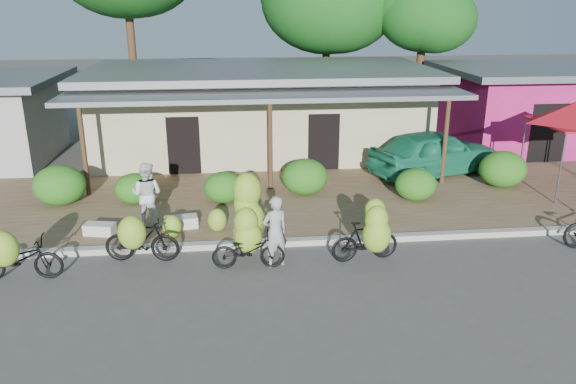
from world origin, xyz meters
name	(u,v)px	position (x,y,z in m)	size (l,w,h in m)	color
ground	(293,283)	(0.00, 0.00, 0.00)	(100.00, 100.00, 0.00)	#4C4947
sidewalk	(274,202)	(0.00, 5.00, 0.06)	(60.00, 6.00, 0.12)	olive
curb	(284,242)	(0.00, 2.00, 0.07)	(60.00, 0.25, 0.15)	#A8A399
shop_main	(261,110)	(0.00, 10.93, 1.72)	(13.00, 8.50, 3.35)	#C4BA94
shop_pink	(517,106)	(10.50, 10.99, 1.67)	(6.00, 6.00, 3.25)	#C11D7A
tree_near_right	(419,12)	(7.31, 14.61, 5.27)	(4.26, 4.07, 6.86)	#513620
hedge_0	(59,185)	(-6.20, 5.32, 0.70)	(1.49, 1.34, 1.16)	#1C5F15
hedge_1	(135,189)	(-4.05, 5.18, 0.57)	(1.16, 1.04, 0.90)	#1C5F15
hedge_2	(224,187)	(-1.46, 4.98, 0.58)	(1.18, 1.06, 0.92)	#1C5F15
hedge_3	(305,177)	(1.00, 5.48, 0.67)	(1.42, 1.28, 1.11)	#1C5F15
hedge_4	(416,185)	(4.20, 4.58, 0.60)	(1.23, 1.11, 0.96)	#1C5F15
hedge_5	(503,169)	(7.35, 5.53, 0.70)	(1.48, 1.34, 1.16)	#1C5F15
bike_far_left	(16,257)	(-5.87, 0.71, 0.58)	(1.85, 1.24, 1.41)	black
bike_left	(140,239)	(-3.37, 1.33, 0.62)	(1.78, 1.26, 1.38)	black
bike_center	(248,229)	(-0.90, 1.15, 0.84)	(1.67, 1.16, 2.09)	black
bike_right	(369,237)	(1.83, 0.75, 0.68)	(1.67, 1.25, 1.57)	black
loose_banana_a	(172,226)	(-2.76, 2.51, 0.42)	(0.47, 0.40, 0.59)	#7CB12C
loose_banana_b	(217,220)	(-1.64, 2.80, 0.43)	(0.49, 0.42, 0.61)	#7CB12C
loose_banana_c	(375,211)	(2.52, 2.86, 0.48)	(0.57, 0.49, 0.71)	#7CB12C
sack_near	(181,222)	(-2.59, 3.14, 0.27)	(0.85, 0.40, 0.30)	beige
sack_far	(100,229)	(-4.62, 2.92, 0.26)	(0.75, 0.38, 0.28)	beige
vendor	(275,231)	(-0.30, 0.92, 0.84)	(0.61, 0.40, 1.68)	gray
bystander	(147,194)	(-3.44, 3.40, 0.98)	(0.84, 0.65, 1.73)	silver
teal_van	(435,152)	(5.64, 7.00, 0.91)	(1.86, 4.61, 1.57)	#1A7956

